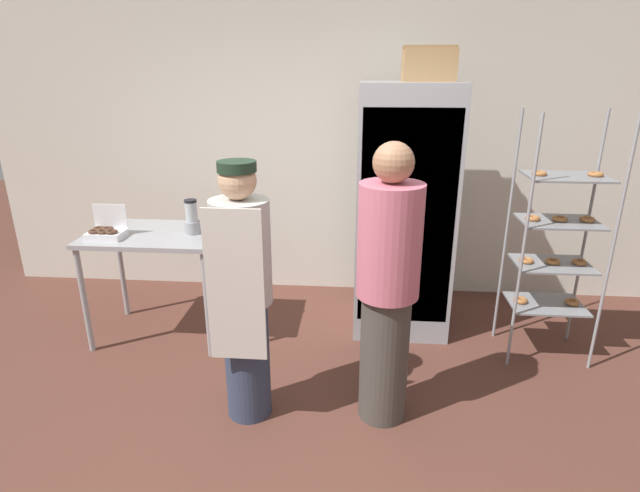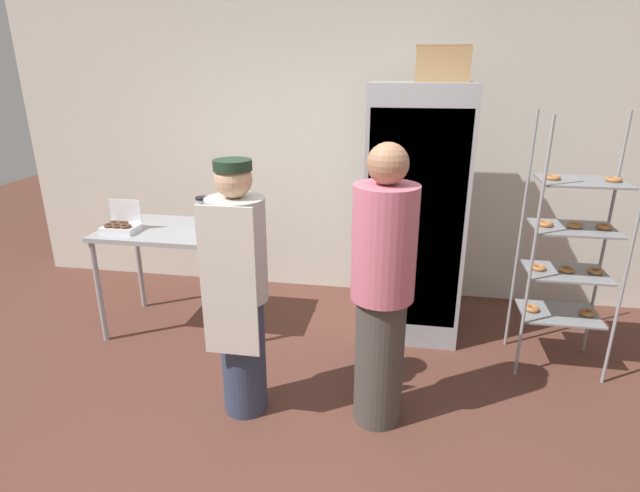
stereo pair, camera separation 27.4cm
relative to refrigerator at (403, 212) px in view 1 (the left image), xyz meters
The scene contains 10 objects.
ground_plane 2.07m from the refrigerator, 111.79° to the right, with size 14.00×14.00×0.00m, color brown.
back_wall 1.10m from the refrigerator, 131.75° to the left, with size 6.40×0.12×2.84m, color silver.
refrigerator is the anchor object (origin of this frame).
baking_rack 1.14m from the refrigerator, 20.11° to the right, with size 0.60×0.44×1.82m.
prep_counter 1.97m from the refrigerator, 169.61° to the right, with size 1.03×0.70×0.88m.
donut_box 2.30m from the refrigerator, 167.29° to the right, with size 0.26×0.19×0.24m.
blender_pitcher 1.66m from the refrigerator, 167.82° to the right, with size 0.12×0.12×0.27m.
cardboard_storage_box 1.13m from the refrigerator, 34.66° to the left, with size 0.39×0.30×0.25m.
person_baker 1.65m from the refrigerator, 128.11° to the right, with size 0.34×0.36×1.61m.
person_customer 1.26m from the refrigerator, 98.13° to the right, with size 0.36×0.36×1.72m.
Camera 1 is at (0.33, -2.22, 2.07)m, focal length 28.00 mm.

